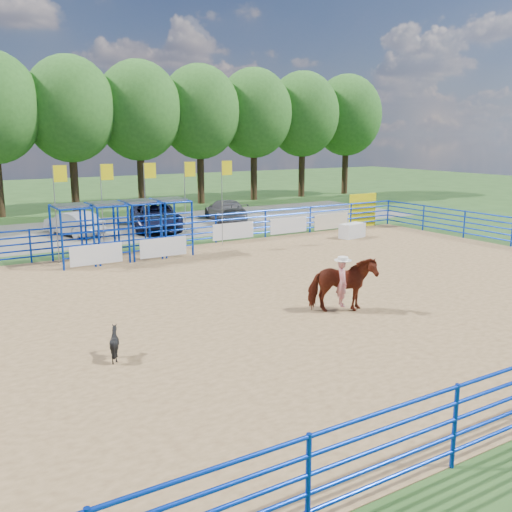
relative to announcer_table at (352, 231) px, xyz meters
name	(u,v)px	position (x,y,z in m)	size (l,w,h in m)	color
ground	(274,298)	(-9.91, -7.45, -0.41)	(120.00, 120.00, 0.00)	#325622
arena_dirt	(274,298)	(-9.91, -7.45, -0.40)	(30.00, 20.00, 0.02)	#A17E50
gravel_strip	(116,229)	(-9.91, 9.55, -0.40)	(40.00, 10.00, 0.01)	#68665C
announcer_table	(352,231)	(0.00, 0.00, 0.00)	(1.46, 0.68, 0.78)	silver
horse_and_rider	(342,282)	(-8.96, -9.85, 0.56)	(2.27, 1.71, 2.49)	maroon
calf	(114,343)	(-16.23, -9.88, 0.00)	(0.63, 0.71, 0.78)	black
car_b	(73,223)	(-12.57, 8.62, 0.27)	(1.42, 4.06, 1.34)	#9B9EA4
car_c	(155,216)	(-7.95, 8.21, 0.38)	(2.60, 5.63, 1.56)	black
car_d	(226,210)	(-2.86, 8.98, 0.29)	(1.93, 4.74, 1.37)	#525254
perimeter_fence	(274,277)	(-9.91, -7.45, 0.34)	(30.10, 20.10, 1.50)	#082FB5
chute_assembly	(131,230)	(-11.81, 1.39, 0.85)	(19.32, 2.41, 4.20)	#082FB5
treeline	(69,104)	(-9.91, 18.55, 7.13)	(56.40, 6.40, 11.24)	#3F2B19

